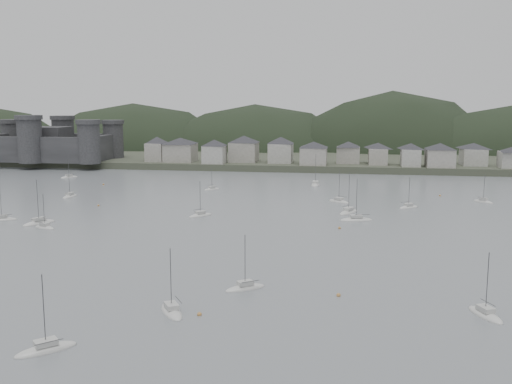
# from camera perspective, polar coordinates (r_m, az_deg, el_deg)

# --- Properties ---
(ground) EXTENTS (900.00, 900.00, 0.00)m
(ground) POSITION_cam_1_polar(r_m,az_deg,el_deg) (93.48, -7.41, -10.70)
(ground) COLOR slate
(ground) RESTS_ON ground
(far_shore_land) EXTENTS (900.00, 250.00, 3.00)m
(far_shore_land) POSITION_cam_1_polar(r_m,az_deg,el_deg) (381.37, 5.24, 4.37)
(far_shore_land) COLOR #383D2D
(far_shore_land) RESTS_ON ground
(forested_ridge) EXTENTS (851.55, 103.94, 102.57)m
(forested_ridge) POSITION_cam_1_polar(r_m,az_deg,el_deg) (356.89, 5.71, 2.00)
(forested_ridge) COLOR black
(forested_ridge) RESTS_ON ground
(castle) EXTENTS (66.00, 43.00, 20.00)m
(castle) POSITION_cam_1_polar(r_m,az_deg,el_deg) (302.25, -19.78, 4.52)
(castle) COLOR #2E2E30
(castle) RESTS_ON far_shore_land
(waterfront_town) EXTENTS (451.48, 28.46, 12.92)m
(waterfront_town) POSITION_cam_1_polar(r_m,az_deg,el_deg) (269.81, 14.42, 3.81)
(waterfront_town) COLOR gray
(waterfront_town) RESTS_ON far_shore_land
(sailboat_lead) EXTENTS (3.08, 9.40, 12.81)m
(sailboat_lead) POSITION_cam_1_polar(r_m,az_deg,el_deg) (219.68, 5.85, 0.71)
(sailboat_lead) COLOR silver
(sailboat_lead) RESTS_ON ground
(moored_fleet) EXTENTS (259.49, 166.25, 12.73)m
(moored_fleet) POSITION_cam_1_polar(r_m,az_deg,el_deg) (148.64, -9.36, -3.29)
(moored_fleet) COLOR silver
(moored_fleet) RESTS_ON ground
(mooring_buoys) EXTENTS (168.80, 126.80, 0.70)m
(mooring_buoys) POSITION_cam_1_polar(r_m,az_deg,el_deg) (146.41, -0.77, -3.37)
(mooring_buoys) COLOR #BB813E
(mooring_buoys) RESTS_ON ground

